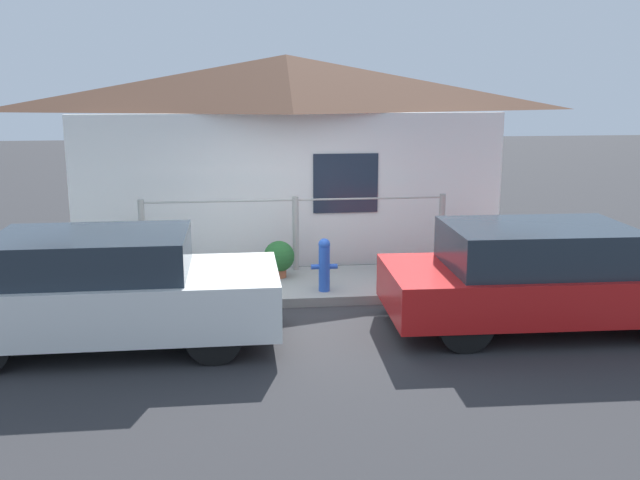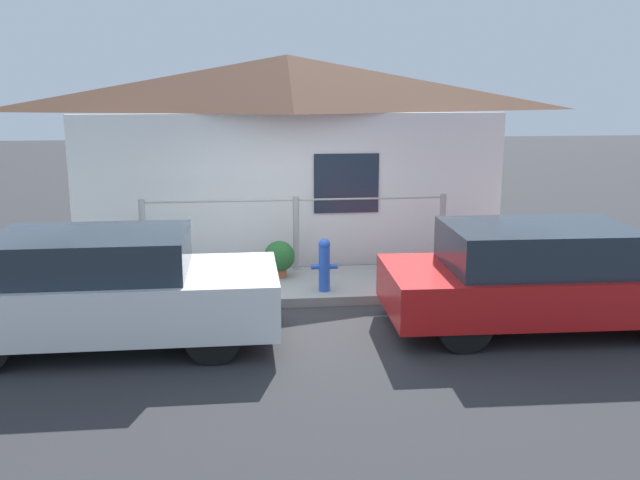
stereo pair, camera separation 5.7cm
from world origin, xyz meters
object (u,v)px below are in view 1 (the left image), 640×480
(potted_plant_by_fence, at_px, (120,263))
(fire_hydrant, at_px, (324,264))
(potted_plant_near_hydrant, at_px, (279,257))
(car_left, at_px, (105,290))
(car_right, at_px, (544,276))

(potted_plant_by_fence, bearing_deg, fire_hydrant, -17.37)
(potted_plant_near_hydrant, xyz_separation_m, potted_plant_by_fence, (-2.42, 0.14, -0.06))
(car_left, distance_m, potted_plant_by_fence, 2.48)
(car_left, distance_m, potted_plant_near_hydrant, 3.20)
(fire_hydrant, xyz_separation_m, potted_plant_by_fence, (-3.02, 0.95, -0.15))
(car_right, height_order, potted_plant_by_fence, car_right)
(car_right, distance_m, fire_hydrant, 3.04)
(car_right, relative_size, potted_plant_near_hydrant, 7.29)
(car_left, distance_m, car_right, 5.45)
(car_left, bearing_deg, car_right, 0.16)
(fire_hydrant, bearing_deg, car_left, -151.82)
(fire_hydrant, height_order, potted_plant_near_hydrant, fire_hydrant)
(potted_plant_by_fence, bearing_deg, potted_plant_near_hydrant, -3.31)
(car_right, relative_size, potted_plant_by_fence, 9.10)
(car_right, height_order, potted_plant_near_hydrant, car_right)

